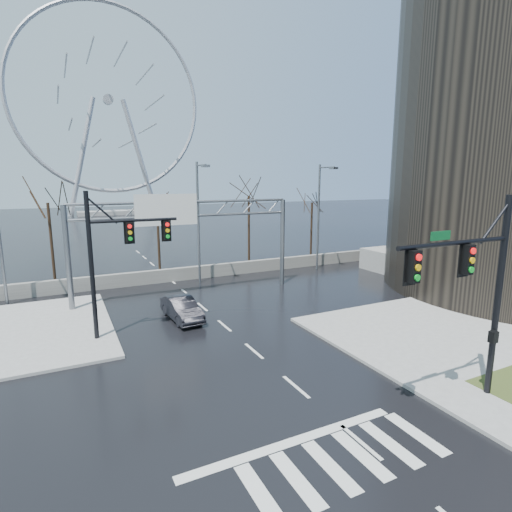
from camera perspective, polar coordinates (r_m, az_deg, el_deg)
ground at (r=17.67m, az=5.73°, el=-18.10°), size 260.00×260.00×0.00m
sidewalk_right_ext at (r=25.18m, az=23.11°, el=-9.73°), size 12.00×10.00×0.15m
sidewalk_far at (r=26.55m, az=-31.06°, el=-9.38°), size 10.00×12.00×0.15m
barrier_wall at (r=35.00m, az=-11.93°, el=-2.66°), size 52.00×0.50×1.10m
signal_mast_near at (r=16.63m, az=29.13°, el=-3.27°), size 5.52×0.41×8.00m
signal_mast_far at (r=22.44m, az=-19.70°, el=0.68°), size 4.72×0.41×8.00m
sign_gantry at (r=29.30m, az=-10.49°, el=4.03°), size 16.36×0.40×7.60m
streetlight_mid at (r=32.98m, az=-8.10°, el=6.06°), size 0.50×2.55×10.00m
streetlight_right at (r=38.48m, az=9.22°, el=6.68°), size 0.50×2.55×10.00m
tree_left at (r=36.63m, az=-27.52°, el=5.56°), size 3.75×3.75×7.50m
tree_center at (r=38.60m, az=-13.90°, el=5.45°), size 3.25×3.25×6.50m
tree_right at (r=40.52m, az=-1.04°, el=7.48°), size 3.90×3.90×7.80m
tree_far_right at (r=45.00m, az=7.99°, el=6.67°), size 3.40×3.40×6.80m
ferris_wheel at (r=110.28m, az=-20.32°, el=19.27°), size 45.00×6.00×50.91m
car at (r=25.36m, az=-10.55°, el=-7.39°), size 1.77×4.34×1.40m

